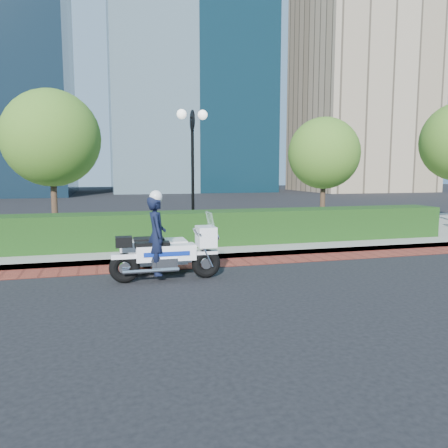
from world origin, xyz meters
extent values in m
plane|color=black|center=(0.00, 0.00, 0.00)|extent=(120.00, 120.00, 0.00)
cube|color=maroon|center=(0.00, 1.50, 0.01)|extent=(60.00, 1.00, 0.01)
cube|color=gray|center=(0.00, 6.00, 0.07)|extent=(60.00, 8.00, 0.15)
cube|color=black|center=(0.00, 3.60, 0.65)|extent=(18.00, 1.20, 1.00)
cylinder|color=black|center=(1.00, 5.20, 0.30)|extent=(0.30, 0.30, 0.30)
cylinder|color=black|center=(1.00, 5.20, 2.15)|extent=(0.10, 0.10, 3.70)
cylinder|color=black|center=(1.00, 5.20, 4.00)|extent=(0.04, 0.70, 0.70)
sphere|color=white|center=(0.65, 5.20, 4.20)|extent=(0.32, 0.32, 0.32)
sphere|color=white|center=(1.35, 5.20, 4.20)|extent=(0.32, 0.32, 0.32)
cylinder|color=#332319|center=(-3.50, 6.50, 1.23)|extent=(0.20, 0.20, 2.17)
sphere|color=#346318|center=(-3.50, 6.50, 3.44)|extent=(3.20, 3.20, 3.20)
cylinder|color=#332319|center=(6.50, 6.50, 1.11)|extent=(0.20, 0.20, 1.92)
sphere|color=#346318|center=(6.50, 6.50, 3.05)|extent=(2.80, 2.80, 2.80)
cube|color=gray|center=(28.00, 38.00, 14.00)|extent=(14.00, 12.00, 28.00)
torus|color=black|center=(-1.49, 0.08, 0.32)|extent=(0.65, 0.20, 0.65)
torus|color=black|center=(0.27, 0.06, 0.32)|extent=(0.65, 0.20, 0.65)
cube|color=white|center=(-0.61, 0.07, 0.61)|extent=(1.28, 0.32, 0.33)
cube|color=silver|center=(-0.66, 0.07, 0.37)|extent=(0.54, 0.40, 0.27)
cube|color=white|center=(0.27, 0.06, 0.93)|extent=(0.40, 0.54, 0.44)
cube|color=silver|center=(0.37, 0.06, 1.27)|extent=(0.12, 0.49, 0.39)
cube|color=black|center=(-0.90, 0.08, 0.80)|extent=(0.74, 0.30, 0.10)
cube|color=black|center=(-1.49, 0.08, 0.88)|extent=(0.35, 0.32, 0.22)
cube|color=white|center=(-0.80, 0.91, 0.49)|extent=(1.52, 0.70, 0.54)
cube|color=black|center=(-0.90, 0.91, 0.78)|extent=(0.69, 0.50, 0.08)
torus|color=black|center=(-0.89, 1.38, 0.24)|extent=(0.49, 0.16, 0.49)
imported|color=black|center=(-0.81, 0.07, 0.99)|extent=(0.41, 0.62, 1.69)
sphere|color=white|center=(-0.81, 0.07, 1.82)|extent=(0.27, 0.27, 0.27)
camera|label=1|loc=(-1.84, -9.17, 2.35)|focal=35.00mm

